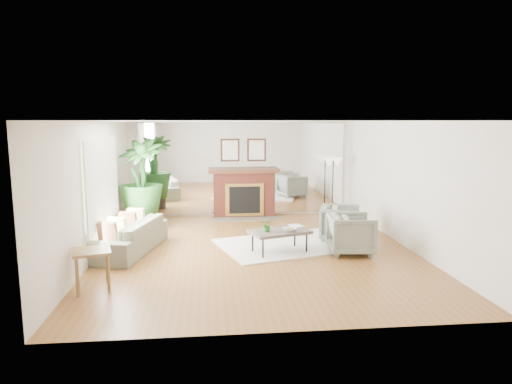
{
  "coord_description": "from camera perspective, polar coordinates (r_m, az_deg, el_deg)",
  "views": [
    {
      "loc": [
        -0.89,
        -8.56,
        2.49
      ],
      "look_at": [
        0.05,
        0.6,
        1.06
      ],
      "focal_mm": 32.0,
      "sensor_mm": 36.0,
      "label": 1
    }
  ],
  "objects": [
    {
      "name": "armchair_front",
      "position": [
        8.87,
        11.78,
        -5.16
      ],
      "size": [
        0.89,
        0.87,
        0.76
      ],
      "primitive_type": "imported",
      "rotation": [
        0.0,
        0.0,
        1.49
      ],
      "color": "gray",
      "rests_on": "ground"
    },
    {
      "name": "potted_ficus",
      "position": [
        10.93,
        -14.16,
        1.34
      ],
      "size": [
        1.3,
        1.3,
        2.1
      ],
      "color": "black",
      "rests_on": "ground"
    },
    {
      "name": "fruit_bowl",
      "position": [
        8.65,
        4.21,
        -4.71
      ],
      "size": [
        0.31,
        0.31,
        0.06
      ],
      "primitive_type": "imported",
      "rotation": [
        0.0,
        0.0,
        0.3
      ],
      "color": "olive",
      "rests_on": "coffee_table"
    },
    {
      "name": "tabletop_plant",
      "position": [
        8.57,
        1.41,
        -4.11
      ],
      "size": [
        0.3,
        0.28,
        0.27
      ],
      "primitive_type": "imported",
      "rotation": [
        0.0,
        0.0,
        -0.35
      ],
      "color": "#336C27",
      "rests_on": "coffee_table"
    },
    {
      "name": "wall_right",
      "position": [
        9.48,
        18.39,
        0.83
      ],
      "size": [
        0.02,
        7.0,
        2.5
      ],
      "primitive_type": "cube",
      "color": "white",
      "rests_on": "ground"
    },
    {
      "name": "sofa",
      "position": [
        9.14,
        -15.55,
        -5.35
      ],
      "size": [
        1.3,
        2.24,
        0.62
      ],
      "primitive_type": "imported",
      "rotation": [
        0.0,
        0.0,
        -1.81
      ],
      "color": "slate",
      "rests_on": "ground"
    },
    {
      "name": "fireplace",
      "position": [
        11.99,
        -1.51,
        0.01
      ],
      "size": [
        1.85,
        0.83,
        2.05
      ],
      "color": "maroon",
      "rests_on": "ground"
    },
    {
      "name": "side_table",
      "position": [
        7.23,
        -19.84,
        -7.57
      ],
      "size": [
        0.66,
        0.66,
        0.62
      ],
      "rotation": [
        0.0,
        0.0,
        0.26
      ],
      "color": "olive",
      "rests_on": "ground"
    },
    {
      "name": "area_rug",
      "position": [
        9.36,
        3.9,
        -6.56
      ],
      "size": [
        3.08,
        2.57,
        0.03
      ],
      "primitive_type": "cube",
      "rotation": [
        0.0,
        0.0,
        0.29
      ],
      "color": "silver",
      "rests_on": "ground"
    },
    {
      "name": "window_panel",
      "position": [
        9.26,
        -18.7,
        1.27
      ],
      "size": [
        0.04,
        2.4,
        1.5
      ],
      "primitive_type": "cube",
      "color": "#B2E09E",
      "rests_on": "wall_left"
    },
    {
      "name": "floor_lamp",
      "position": [
        12.09,
        9.62,
        3.14
      ],
      "size": [
        0.5,
        0.28,
        1.55
      ],
      "color": "black",
      "rests_on": "ground"
    },
    {
      "name": "wall_back",
      "position": [
        12.15,
        -1.6,
        2.93
      ],
      "size": [
        6.0,
        0.02,
        2.5
      ],
      "primitive_type": "cube",
      "color": "white",
      "rests_on": "ground"
    },
    {
      "name": "ground",
      "position": [
        8.96,
        0.1,
        -7.34
      ],
      "size": [
        7.0,
        7.0,
        0.0
      ],
      "primitive_type": "plane",
      "color": "brown",
      "rests_on": "ground"
    },
    {
      "name": "wall_left",
      "position": [
        8.9,
        -19.42,
        0.29
      ],
      "size": [
        0.02,
        7.0,
        2.5
      ],
      "primitive_type": "cube",
      "color": "white",
      "rests_on": "ground"
    },
    {
      "name": "coffee_table",
      "position": [
        8.72,
        2.97,
        -5.05
      ],
      "size": [
        1.25,
        0.96,
        0.44
      ],
      "rotation": [
        0.0,
        0.0,
        0.32
      ],
      "color": "#61584C",
      "rests_on": "ground"
    },
    {
      "name": "mirror_panel",
      "position": [
        12.13,
        -1.6,
        2.92
      ],
      "size": [
        5.4,
        0.04,
        2.4
      ],
      "primitive_type": "cube",
      "color": "silver",
      "rests_on": "wall_back"
    },
    {
      "name": "armchair_back",
      "position": [
        9.82,
        10.47,
        -3.82
      ],
      "size": [
        1.02,
        1.01,
        0.74
      ],
      "primitive_type": "imported",
      "rotation": [
        0.0,
        0.0,
        1.24
      ],
      "color": "gray",
      "rests_on": "ground"
    },
    {
      "name": "book",
      "position": [
        8.98,
        4.47,
        -4.34
      ],
      "size": [
        0.32,
        0.37,
        0.02
      ],
      "primitive_type": "imported",
      "rotation": [
        0.0,
        0.0,
        0.37
      ],
      "color": "olive",
      "rests_on": "coffee_table"
    }
  ]
}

